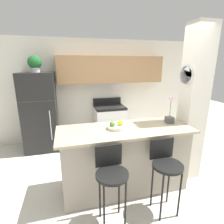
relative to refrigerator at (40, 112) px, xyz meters
name	(u,v)px	position (x,y,z in m)	size (l,w,h in m)	color
ground_plane	(124,186)	(1.42, -1.81, -0.89)	(14.00, 14.00, 0.00)	beige
wall_back	(103,82)	(1.55, 0.34, 0.60)	(5.60, 0.38, 2.55)	silver
pillar_right	(193,106)	(2.61, -1.76, 0.39)	(0.38, 0.32, 2.55)	silver
counter_bar	(125,158)	(1.42, -1.81, -0.37)	(2.01, 0.77, 1.01)	gray
refrigerator	(40,112)	(0.00, 0.00, 0.00)	(0.73, 0.73, 1.77)	black
stove_range	(110,123)	(1.65, 0.06, -0.42)	(0.75, 0.61, 1.07)	white
bar_stool_left	(111,174)	(1.05, -2.38, -0.21)	(0.39, 0.39, 0.99)	black
bar_stool_right	(166,165)	(1.78, -2.38, -0.21)	(0.39, 0.39, 0.99)	black
potted_plant_on_fridge	(35,63)	(0.00, 0.00, 1.08)	(0.29, 0.29, 0.35)	silver
orchid_vase	(170,115)	(2.20, -1.75, 0.25)	(0.11, 0.11, 0.44)	#4C4C51
fruit_bowl	(116,126)	(1.29, -1.79, 0.17)	(0.27, 0.27, 0.12)	silver
trash_bin	(69,142)	(0.58, -0.25, -0.70)	(0.28, 0.28, 0.38)	black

